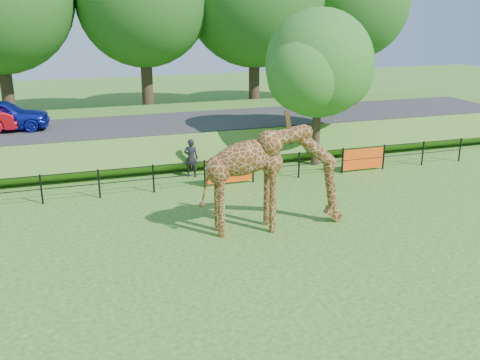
{
  "coord_description": "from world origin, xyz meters",
  "views": [
    {
      "loc": [
        -2.87,
        -11.29,
        6.67
      ],
      "look_at": [
        1.65,
        2.53,
        2.0
      ],
      "focal_mm": 40.0,
      "sensor_mm": 36.0,
      "label": 1
    }
  ],
  "objects_px": {
    "giraffe": "(274,178)",
    "tree_east": "(321,67)",
    "visitor": "(191,158)",
    "car_blue": "(1,115)"
  },
  "relations": [
    {
      "from": "tree_east",
      "to": "visitor",
      "type": "bearing_deg",
      "value": -179.1
    },
    {
      "from": "giraffe",
      "to": "tree_east",
      "type": "relative_size",
      "value": 0.69
    },
    {
      "from": "car_blue",
      "to": "giraffe",
      "type": "bearing_deg",
      "value": -137.15
    },
    {
      "from": "tree_east",
      "to": "giraffe",
      "type": "bearing_deg",
      "value": -125.95
    },
    {
      "from": "car_blue",
      "to": "tree_east",
      "type": "bearing_deg",
      "value": -105.56
    },
    {
      "from": "visitor",
      "to": "tree_east",
      "type": "height_order",
      "value": "tree_east"
    },
    {
      "from": "giraffe",
      "to": "visitor",
      "type": "relative_size",
      "value": 2.9
    },
    {
      "from": "giraffe",
      "to": "tree_east",
      "type": "distance_m",
      "value": 8.16
    },
    {
      "from": "giraffe",
      "to": "tree_east",
      "type": "xyz_separation_m",
      "value": [
        4.54,
        6.26,
        2.62
      ]
    },
    {
      "from": "car_blue",
      "to": "tree_east",
      "type": "xyz_separation_m",
      "value": [
        13.31,
        -4.93,
        2.16
      ]
    }
  ]
}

